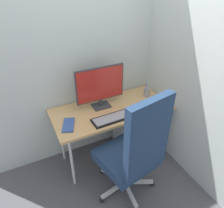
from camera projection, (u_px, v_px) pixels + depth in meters
ground_plane at (112, 154)px, 2.76m from camera, size 8.00×8.00×0.00m
wall_back at (98, 39)px, 2.26m from camera, size 3.01×0.04×2.80m
wall_side_right at (186, 45)px, 2.08m from camera, size 0.04×2.30×2.80m
desk at (112, 112)px, 2.40m from camera, size 1.32×0.61×0.71m
office_chair at (134, 151)px, 1.95m from camera, size 0.63×0.63×1.23m
filing_cabinet at (138, 129)px, 2.75m from camera, size 0.47×0.51×0.56m
monitor at (100, 86)px, 2.28m from camera, size 0.55×0.16×0.47m
keyboard at (113, 118)px, 2.20m from camera, size 0.46×0.18×0.02m
mouse at (139, 107)px, 2.37m from camera, size 0.07×0.10×0.04m
pen_holder at (147, 92)px, 2.58m from camera, size 0.07×0.07×0.18m
notebook at (68, 125)px, 2.11m from camera, size 0.18×0.25×0.02m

